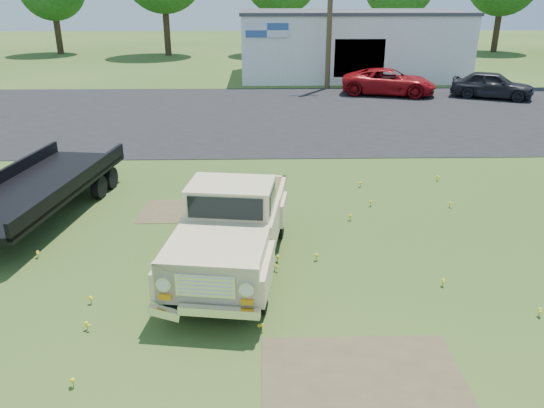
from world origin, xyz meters
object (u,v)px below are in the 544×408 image
at_px(flatbed_trailer, 37,183).
at_px(red_pickup, 389,82).
at_px(dark_sedan, 492,85).
at_px(vintage_pickup_truck, 232,226).

relative_size(flatbed_trailer, red_pickup, 1.29).
height_order(flatbed_trailer, dark_sedan, flatbed_trailer).
distance_m(vintage_pickup_truck, dark_sedan, 22.34).
bearing_deg(dark_sedan, flatbed_trailer, 156.15).
relative_size(red_pickup, dark_sedan, 1.22).
xyz_separation_m(vintage_pickup_truck, flatbed_trailer, (-4.98, 2.79, -0.04)).
bearing_deg(red_pickup, dark_sedan, -86.23).
distance_m(flatbed_trailer, dark_sedan, 23.64).
bearing_deg(flatbed_trailer, red_pickup, 60.78).
relative_size(flatbed_trailer, dark_sedan, 1.57).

